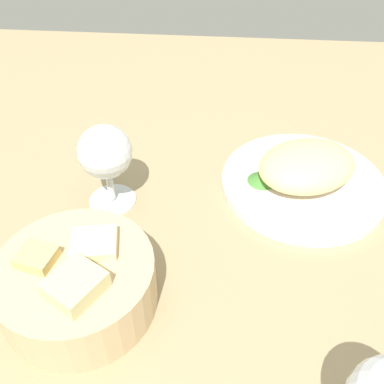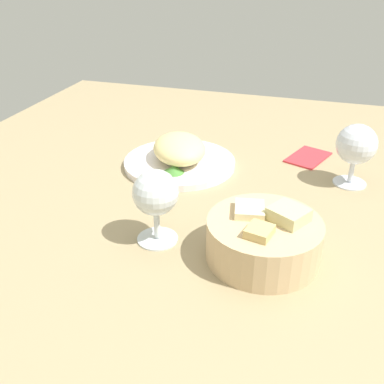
% 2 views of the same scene
% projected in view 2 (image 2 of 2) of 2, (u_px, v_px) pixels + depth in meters
% --- Properties ---
extents(ground_plane, '(1.40, 1.40, 0.02)m').
position_uv_depth(ground_plane, '(228.00, 206.00, 0.85)').
color(ground_plane, tan).
extents(plate, '(0.24, 0.24, 0.01)m').
position_uv_depth(plate, '(180.00, 163.00, 0.98)').
color(plate, white).
rests_on(plate, ground_plane).
extents(omelette, '(0.18, 0.17, 0.05)m').
position_uv_depth(omelette, '(179.00, 148.00, 0.97)').
color(omelette, '#EAD489').
rests_on(omelette, plate).
extents(lettuce_garnish, '(0.04, 0.04, 0.02)m').
position_uv_depth(lettuce_garnish, '(173.00, 169.00, 0.92)').
color(lettuce_garnish, '#448334').
rests_on(lettuce_garnish, plate).
extents(bread_basket, '(0.18, 0.18, 0.09)m').
position_uv_depth(bread_basket, '(264.00, 238.00, 0.68)').
color(bread_basket, tan).
rests_on(bread_basket, ground_plane).
extents(wine_glass_near, '(0.07, 0.07, 0.13)m').
position_uv_depth(wine_glass_near, '(156.00, 196.00, 0.70)').
color(wine_glass_near, silver).
rests_on(wine_glass_near, ground_plane).
extents(wine_glass_far, '(0.08, 0.08, 0.13)m').
position_uv_depth(wine_glass_far, '(356.00, 146.00, 0.87)').
color(wine_glass_far, silver).
rests_on(wine_glass_far, ground_plane).
extents(folded_napkin, '(0.13, 0.11, 0.01)m').
position_uv_depth(folded_napkin, '(308.00, 156.00, 1.02)').
color(folded_napkin, red).
rests_on(folded_napkin, ground_plane).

